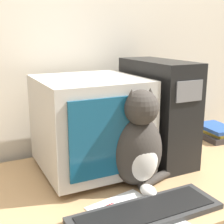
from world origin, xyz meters
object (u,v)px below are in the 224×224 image
(crt_monitor, at_px, (90,124))
(cat, at_px, (138,145))
(book_stack, at_px, (215,132))
(keyboard, at_px, (147,212))
(pen, at_px, (96,212))
(computer_tower, at_px, (157,111))

(crt_monitor, distance_m, cat, 0.23)
(crt_monitor, distance_m, book_stack, 0.78)
(crt_monitor, height_order, cat, crt_monitor)
(keyboard, bearing_deg, crt_monitor, 94.27)
(cat, relative_size, pen, 2.50)
(computer_tower, height_order, pen, computer_tower)
(computer_tower, bearing_deg, book_stack, 10.58)
(keyboard, distance_m, cat, 0.25)
(cat, relative_size, book_stack, 1.70)
(keyboard, bearing_deg, cat, 67.67)
(computer_tower, distance_m, book_stack, 0.49)
(crt_monitor, relative_size, cat, 1.12)
(crt_monitor, distance_m, keyboard, 0.43)
(crt_monitor, xyz_separation_m, book_stack, (0.76, 0.07, -0.17))
(crt_monitor, bearing_deg, cat, -62.35)
(crt_monitor, distance_m, computer_tower, 0.32)
(pen, bearing_deg, crt_monitor, 70.07)
(crt_monitor, xyz_separation_m, pen, (-0.11, -0.31, -0.20))
(cat, xyz_separation_m, book_stack, (0.65, 0.28, -0.13))
(crt_monitor, bearing_deg, book_stack, 5.59)
(crt_monitor, height_order, keyboard, crt_monitor)
(cat, height_order, pen, cat)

